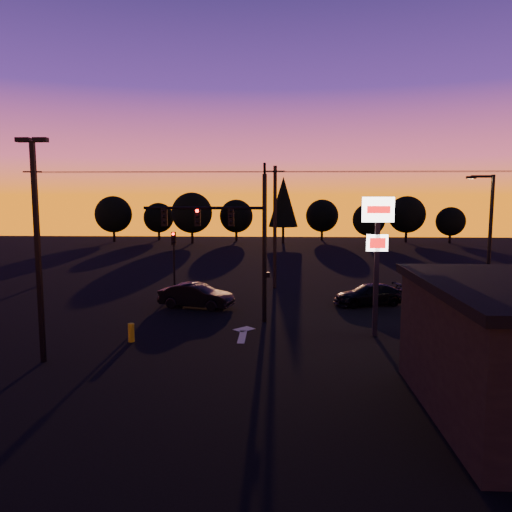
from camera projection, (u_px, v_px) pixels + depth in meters
The scene contains 23 objects.
ground at pixel (230, 343), 23.38m from camera, with size 120.00×120.00×0.00m, color black.
lane_arrow at pixel (243, 333), 25.01m from camera, with size 1.20×3.10×0.01m.
traffic_signal_mast at pixel (235, 232), 26.74m from camera, with size 6.79×0.52×8.58m.
secondary_signal at pixel (174, 253), 34.64m from camera, with size 0.30×0.31×4.35m.
parking_lot_light at pixel (37, 235), 20.09m from camera, with size 1.25×0.30×9.14m.
pylon_sign at pixel (377, 236), 23.97m from camera, with size 1.50×0.28×6.80m.
streetlight at pixel (488, 240), 27.70m from camera, with size 1.55×0.35×8.00m.
utility_pole_0 at pixel (35, 226), 37.39m from camera, with size 1.40×0.26×9.00m.
utility_pole_1 at pixel (275, 226), 36.62m from camera, with size 1.40×0.26×9.00m.
power_wires at pixel (275, 172), 36.14m from camera, with size 36.00×1.22×0.07m.
bollard at pixel (131, 333), 23.50m from camera, with size 0.29×0.29×0.88m, color #BEB10C.
tree_0 at pixel (113, 214), 73.41m from camera, with size 5.36×5.36×6.74m.
tree_1 at pixel (159, 218), 76.21m from camera, with size 4.54×4.54×5.71m.
tree_2 at pixel (192, 213), 70.88m from camera, with size 5.77×5.78×7.26m.
tree_3 at pixel (236, 216), 74.66m from camera, with size 4.95×4.95×6.22m.
tree_4 at pixel (283, 202), 71.12m from camera, with size 4.18×4.18×9.50m.
tree_5 at pixel (322, 216), 76.09m from camera, with size 4.95×4.95×6.22m.
tree_6 at pixel (369, 220), 69.92m from camera, with size 4.54×4.54×5.71m.
tree_7 at pixel (407, 215), 72.56m from camera, with size 5.36×5.36×6.74m.
tree_8 at pixel (451, 221), 71.42m from camera, with size 4.12×4.12×5.19m.
car_mid at pixel (196, 296), 30.62m from camera, with size 1.58×4.53×1.49m, color black.
car_right at pixel (369, 295), 31.40m from camera, with size 1.84×4.52×1.31m, color black.
suv_parked at pixel (465, 349), 20.22m from camera, with size 2.25×4.87×1.35m, color black.
Camera 1 is at (2.20, -22.64, 6.89)m, focal length 35.00 mm.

